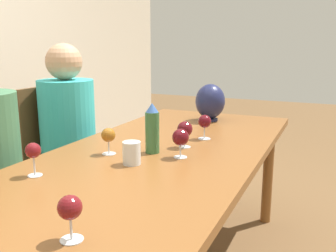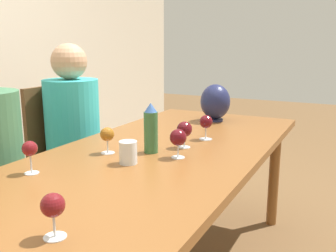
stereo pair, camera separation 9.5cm
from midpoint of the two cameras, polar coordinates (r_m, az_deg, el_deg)
dining_table at (r=1.79m, az=-3.69°, el=-6.40°), size 2.28×0.95×0.74m
water_bottle at (r=1.75m, az=-3.96°, el=-0.45°), size 0.07×0.07×0.24m
water_tumbler at (r=1.61m, az=-7.24°, el=-4.11°), size 0.08×0.08×0.10m
vase at (r=2.51m, az=5.33°, el=3.71°), size 0.20×0.20×0.25m
wine_glass_0 at (r=1.55m, az=-21.53°, el=-3.68°), size 0.06×0.06×0.13m
wine_glass_1 at (r=2.02m, az=4.26°, el=0.60°), size 0.07×0.07×0.13m
wine_glass_2 at (r=1.68m, az=0.31°, el=-1.82°), size 0.08×0.08×0.13m
wine_glass_3 at (r=1.76m, az=-10.60°, el=-1.49°), size 0.07×0.07×0.13m
wine_glass_4 at (r=1.03m, az=-17.34°, el=-12.00°), size 0.07×0.07×0.13m
wine_glass_6 at (r=1.85m, az=1.12°, el=-0.55°), size 0.08×0.08×0.13m
chair_far at (r=2.52m, az=-17.16°, el=-4.97°), size 0.44×0.44×0.99m
person_far at (r=2.42m, az=-15.78°, el=-1.75°), size 0.34×0.34×1.25m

